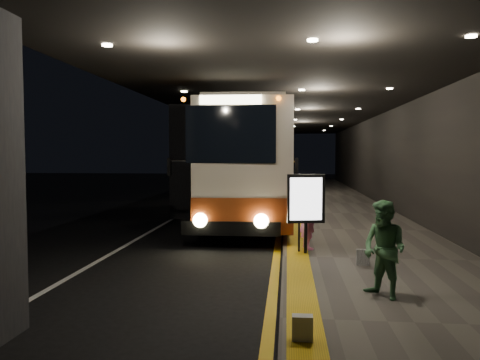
{
  "coord_description": "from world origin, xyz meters",
  "views": [
    {
      "loc": [
        2.6,
        -13.88,
        2.51
      ],
      "look_at": [
        1.13,
        0.54,
        1.7
      ],
      "focal_mm": 35.0,
      "sensor_mm": 36.0,
      "label": 1
    }
  ],
  "objects_px": {
    "passenger_boarding": "(308,218)",
    "info_sign": "(306,200)",
    "bag_polka": "(363,257)",
    "stanchion_post": "(299,228)",
    "bag_plain": "(302,328)",
    "coach_second": "(264,164)",
    "coach_main": "(250,169)",
    "passenger_waiting_green": "(384,249)"
  },
  "relations": [
    {
      "from": "coach_second",
      "to": "coach_main",
      "type": "bearing_deg",
      "value": -89.57
    },
    {
      "from": "bag_plain",
      "to": "coach_second",
      "type": "bearing_deg",
      "value": 93.93
    },
    {
      "from": "bag_polka",
      "to": "bag_plain",
      "type": "distance_m",
      "value": 4.44
    },
    {
      "from": "bag_polka",
      "to": "bag_plain",
      "type": "xyz_separation_m",
      "value": [
        -1.41,
        -4.21,
        -0.0
      ]
    },
    {
      "from": "stanchion_post",
      "to": "bag_polka",
      "type": "bearing_deg",
      "value": -42.08
    },
    {
      "from": "coach_main",
      "to": "info_sign",
      "type": "xyz_separation_m",
      "value": [
        1.89,
        -7.2,
        -0.51
      ]
    },
    {
      "from": "info_sign",
      "to": "passenger_waiting_green",
      "type": "bearing_deg",
      "value": -81.55
    },
    {
      "from": "bag_polka",
      "to": "info_sign",
      "type": "xyz_separation_m",
      "value": [
        -1.17,
        1.0,
        1.11
      ]
    },
    {
      "from": "coach_main",
      "to": "passenger_waiting_green",
      "type": "height_order",
      "value": "coach_main"
    },
    {
      "from": "passenger_waiting_green",
      "to": "bag_polka",
      "type": "height_order",
      "value": "passenger_waiting_green"
    },
    {
      "from": "bag_polka",
      "to": "passenger_waiting_green",
      "type": "bearing_deg",
      "value": -90.62
    },
    {
      "from": "passenger_boarding",
      "to": "passenger_waiting_green",
      "type": "height_order",
      "value": "passenger_waiting_green"
    },
    {
      "from": "coach_second",
      "to": "info_sign",
      "type": "bearing_deg",
      "value": -85.01
    },
    {
      "from": "passenger_boarding",
      "to": "info_sign",
      "type": "relative_size",
      "value": 0.83
    },
    {
      "from": "bag_polka",
      "to": "info_sign",
      "type": "height_order",
      "value": "info_sign"
    },
    {
      "from": "passenger_waiting_green",
      "to": "stanchion_post",
      "type": "bearing_deg",
      "value": 160.96
    },
    {
      "from": "coach_main",
      "to": "info_sign",
      "type": "bearing_deg",
      "value": -77.91
    },
    {
      "from": "coach_second",
      "to": "passenger_boarding",
      "type": "bearing_deg",
      "value": -84.69
    },
    {
      "from": "bag_plain",
      "to": "info_sign",
      "type": "bearing_deg",
      "value": 87.4
    },
    {
      "from": "coach_second",
      "to": "bag_plain",
      "type": "xyz_separation_m",
      "value": [
        1.89,
        -27.52,
        -1.51
      ]
    },
    {
      "from": "passenger_boarding",
      "to": "bag_plain",
      "type": "height_order",
      "value": "passenger_boarding"
    },
    {
      "from": "bag_polka",
      "to": "stanchion_post",
      "type": "height_order",
      "value": "stanchion_post"
    },
    {
      "from": "bag_polka",
      "to": "bag_plain",
      "type": "bearing_deg",
      "value": -108.47
    },
    {
      "from": "bag_plain",
      "to": "passenger_boarding",
      "type": "bearing_deg",
      "value": 86.98
    },
    {
      "from": "passenger_boarding",
      "to": "bag_polka",
      "type": "bearing_deg",
      "value": -168.69
    },
    {
      "from": "coach_second",
      "to": "info_sign",
      "type": "relative_size",
      "value": 6.44
    },
    {
      "from": "coach_main",
      "to": "info_sign",
      "type": "distance_m",
      "value": 7.46
    },
    {
      "from": "info_sign",
      "to": "coach_second",
      "type": "bearing_deg",
      "value": 84.72
    },
    {
      "from": "passenger_boarding",
      "to": "passenger_waiting_green",
      "type": "xyz_separation_m",
      "value": [
        1.08,
        -3.87,
        0.02
      ]
    },
    {
      "from": "coach_second",
      "to": "passenger_boarding",
      "type": "height_order",
      "value": "coach_second"
    },
    {
      "from": "passenger_boarding",
      "to": "coach_second",
      "type": "bearing_deg",
      "value": -17.76
    },
    {
      "from": "stanchion_post",
      "to": "bag_plain",
      "type": "bearing_deg",
      "value": -90.9
    },
    {
      "from": "bag_plain",
      "to": "info_sign",
      "type": "relative_size",
      "value": 0.17
    },
    {
      "from": "passenger_boarding",
      "to": "bag_polka",
      "type": "height_order",
      "value": "passenger_boarding"
    },
    {
      "from": "passenger_boarding",
      "to": "info_sign",
      "type": "height_order",
      "value": "info_sign"
    },
    {
      "from": "coach_main",
      "to": "info_sign",
      "type": "relative_size",
      "value": 6.89
    },
    {
      "from": "coach_second",
      "to": "stanchion_post",
      "type": "relative_size",
      "value": 10.37
    },
    {
      "from": "coach_second",
      "to": "bag_polka",
      "type": "relative_size",
      "value": 36.75
    },
    {
      "from": "bag_polka",
      "to": "coach_main",
      "type": "bearing_deg",
      "value": 110.46
    },
    {
      "from": "bag_plain",
      "to": "stanchion_post",
      "type": "xyz_separation_m",
      "value": [
        0.09,
        5.41,
        0.42
      ]
    },
    {
      "from": "passenger_boarding",
      "to": "stanchion_post",
      "type": "bearing_deg",
      "value": 126.89
    },
    {
      "from": "bag_polka",
      "to": "stanchion_post",
      "type": "relative_size",
      "value": 0.28
    }
  ]
}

